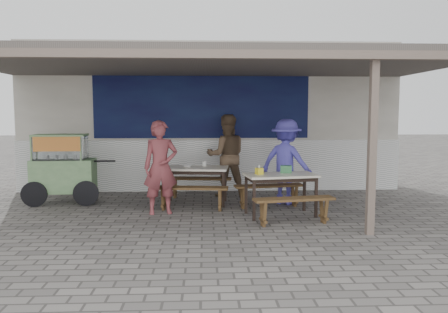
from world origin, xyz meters
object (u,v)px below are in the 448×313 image
table_right (281,179)px  patron_right_table (286,162)px  patron_street_side (161,167)px  vendor_cart (63,166)px  patron_wall_side (226,156)px  condiment_jar (204,164)px  bench_left_wall (199,183)px  bench_right_wall (269,191)px  tissue_box (259,171)px  bench_right_street (294,205)px  donation_box (286,169)px  bench_left_street (192,193)px  table_left (196,171)px  condiment_bowl (187,166)px

table_right → patron_right_table: 1.07m
patron_street_side → patron_right_table: size_ratio=0.99×
vendor_cart → patron_wall_side: bearing=6.5°
condiment_jar → bench_left_wall: bearing=104.1°
bench_right_wall → patron_wall_side: 1.54m
bench_left_wall → tissue_box: size_ratio=12.29×
bench_left_wall → table_right: 2.25m
patron_wall_side → patron_right_table: patron_wall_side is taller
bench_right_street → bench_left_wall: bearing=114.7°
bench_right_wall → patron_wall_side: patron_wall_side is taller
table_right → condiment_jar: (-1.36, 1.26, 0.13)m
vendor_cart → tissue_box: size_ratio=15.42×
bench_right_street → vendor_cart: bearing=146.7°
bench_right_wall → donation_box: bearing=-75.2°
bench_left_street → patron_right_table: patron_right_table is taller
bench_right_street → patron_street_side: 2.49m
bench_left_street → donation_box: (1.72, -0.33, 0.48)m
patron_street_side → patron_right_table: bearing=4.7°
patron_street_side → bench_right_street: bearing=-34.9°
table_left → vendor_cart: vendor_cart is taller
patron_street_side → donation_box: size_ratio=8.42×
bench_left_street → tissue_box: (1.21, -0.49, 0.47)m
table_right → patron_street_side: 2.17m
table_left → bench_left_street: 0.69m
table_right → bench_right_street: 0.75m
bench_right_street → condiment_bowl: bearing=126.5°
patron_right_table → donation_box: bearing=114.1°
bench_right_street → table_left: bearing=124.1°
table_left → patron_right_table: size_ratio=0.79×
bench_left_street → condiment_bowl: 0.77m
patron_wall_side → bench_left_wall: bearing=14.4°
bench_left_wall → vendor_cart: size_ratio=0.80×
patron_wall_side → vendor_cart: bearing=6.0°
patron_wall_side → condiment_jar: bearing=47.7°
table_right → condiment_bowl: condiment_bowl is taller
bench_left_street → patron_wall_side: 1.67m
bench_left_street → bench_left_wall: (0.13, 1.20, 0.00)m
vendor_cart → patron_right_table: 4.52m
table_left → table_right: bearing=-28.7°
bench_right_street → bench_left_street: bearing=137.0°
patron_right_table → table_left: bearing=33.0°
table_right → patron_right_table: (0.29, 1.01, 0.19)m
donation_box → condiment_jar: bearing=143.3°
bench_left_wall → condiment_jar: (0.11, -0.42, 0.47)m
bench_right_wall → condiment_jar: bearing=145.8°
bench_right_wall → condiment_bowl: bearing=155.7°
table_right → patron_street_side: bearing=164.2°
tissue_box → donation_box: 0.53m
table_left → bench_left_street: bearing=-90.0°
vendor_cart → condiment_jar: size_ratio=17.60×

